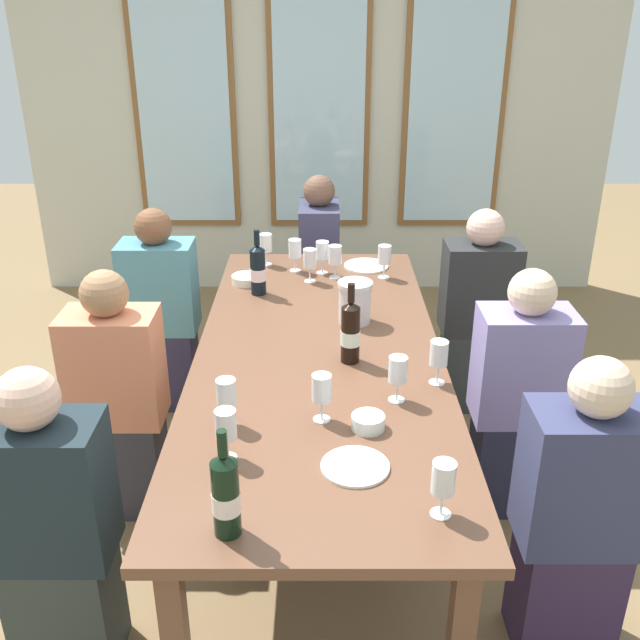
{
  "coord_description": "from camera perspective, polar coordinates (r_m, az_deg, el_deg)",
  "views": [
    {
      "loc": [
        0.01,
        -2.61,
        2.06
      ],
      "look_at": [
        0.0,
        0.2,
        0.79
      ],
      "focal_mm": 40.01,
      "sensor_mm": 36.0,
      "label": 1
    }
  ],
  "objects": [
    {
      "name": "wine_bottle_2",
      "position": [
        1.95,
        -7.46,
        -13.67
      ],
      "size": [
        0.08,
        0.08,
        0.32
      ],
      "color": "black",
      "rests_on": "dining_table"
    },
    {
      "name": "wine_bottle_1",
      "position": [
        2.8,
        2.55,
        -0.96
      ],
      "size": [
        0.08,
        0.08,
        0.33
      ],
      "color": "black",
      "rests_on": "dining_table"
    },
    {
      "name": "wine_glass_8",
      "position": [
        3.68,
        5.28,
        5.09
      ],
      "size": [
        0.07,
        0.07,
        0.17
      ],
      "color": "white",
      "rests_on": "dining_table"
    },
    {
      "name": "dining_table",
      "position": [
        2.96,
        -0.01,
        -3.66
      ],
      "size": [
        1.01,
        2.45,
        0.74
      ],
      "color": "brown",
      "rests_on": "ground"
    },
    {
      "name": "wine_glass_11",
      "position": [
        3.61,
        -0.72,
        4.82
      ],
      "size": [
        0.07,
        0.07,
        0.17
      ],
      "color": "white",
      "rests_on": "dining_table"
    },
    {
      "name": "seated_person_3",
      "position": [
        3.11,
        15.65,
        -6.24
      ],
      "size": [
        0.38,
        0.24,
        1.11
      ],
      "color": "#24263C",
      "rests_on": "ground"
    },
    {
      "name": "wine_glass_4",
      "position": [
        2.41,
        -7.4,
        -5.96
      ],
      "size": [
        0.07,
        0.07,
        0.17
      ],
      "color": "white",
      "rests_on": "dining_table"
    },
    {
      "name": "white_plate_0",
      "position": [
        2.25,
        2.92,
        -11.62
      ],
      "size": [
        0.21,
        0.21,
        0.01
      ],
      "primitive_type": "cylinder",
      "color": "white",
      "rests_on": "dining_table"
    },
    {
      "name": "wine_glass_6",
      "position": [
        3.76,
        -1.91,
        5.62
      ],
      "size": [
        0.07,
        0.07,
        0.17
      ],
      "color": "white",
      "rests_on": "dining_table"
    },
    {
      "name": "seated_person_5",
      "position": [
        3.86,
        12.53,
        0.24
      ],
      "size": [
        0.38,
        0.24,
        1.11
      ],
      "color": "#2F3535",
      "rests_on": "ground"
    },
    {
      "name": "metal_pitcher",
      "position": [
        3.16,
        2.9,
        1.46
      ],
      "size": [
        0.16,
        0.16,
        0.19
      ],
      "color": "silver",
      "rests_on": "dining_table"
    },
    {
      "name": "seated_person_1",
      "position": [
        2.53,
        19.92,
        -14.79
      ],
      "size": [
        0.38,
        0.24,
        1.11
      ],
      "color": "#332443",
      "rests_on": "ground"
    },
    {
      "name": "wine_glass_3",
      "position": [
        3.66,
        1.32,
        5.17
      ],
      "size": [
        0.07,
        0.07,
        0.17
      ],
      "color": "white",
      "rests_on": "dining_table"
    },
    {
      "name": "wine_bottle_0",
      "position": [
        3.47,
        -4.88,
        4.04
      ],
      "size": [
        0.08,
        0.08,
        0.32
      ],
      "color": "black",
      "rests_on": "dining_table"
    },
    {
      "name": "wine_glass_0",
      "position": [
        2.24,
        -7.44,
        -8.44
      ],
      "size": [
        0.07,
        0.07,
        0.17
      ],
      "color": "white",
      "rests_on": "dining_table"
    },
    {
      "name": "ground_plane",
      "position": [
        3.33,
        -0.01,
        -13.98
      ],
      "size": [
        12.0,
        12.0,
        0.0
      ],
      "primitive_type": "plane",
      "color": "brown"
    },
    {
      "name": "wine_glass_2",
      "position": [
        2.03,
        9.94,
        -12.52
      ],
      "size": [
        0.07,
        0.07,
        0.17
      ],
      "color": "white",
      "rests_on": "dining_table"
    },
    {
      "name": "wine_glass_9",
      "position": [
        2.41,
        0.23,
        -5.62
      ],
      "size": [
        0.07,
        0.07,
        0.17
      ],
      "color": "white",
      "rests_on": "dining_table"
    },
    {
      "name": "wine_glass_7",
      "position": [
        2.67,
        9.59,
        -2.72
      ],
      "size": [
        0.07,
        0.07,
        0.17
      ],
      "color": "white",
      "rests_on": "dining_table"
    },
    {
      "name": "wine_glass_10",
      "position": [
        2.54,
        6.34,
        -4.13
      ],
      "size": [
        0.07,
        0.07,
        0.17
      ],
      "color": "white",
      "rests_on": "dining_table"
    },
    {
      "name": "tasting_bowl_1",
      "position": [
        2.42,
        3.96,
        -8.14
      ],
      "size": [
        0.11,
        0.11,
        0.05
      ],
      "primitive_type": "cylinder",
      "color": "white",
      "rests_on": "dining_table"
    },
    {
      "name": "wine_glass_5",
      "position": [
        3.73,
        0.29,
        5.47
      ],
      "size": [
        0.07,
        0.07,
        0.17
      ],
      "color": "white",
      "rests_on": "dining_table"
    },
    {
      "name": "wine_glass_1",
      "position": [
        3.86,
        -4.25,
        6.13
      ],
      "size": [
        0.07,
        0.07,
        0.17
      ],
      "color": "white",
      "rests_on": "dining_table"
    },
    {
      "name": "seated_person_6",
      "position": [
        4.46,
        0.03,
        4.17
      ],
      "size": [
        0.24,
        0.38,
        1.11
      ],
      "color": "#2C342D",
      "rests_on": "ground"
    },
    {
      "name": "seated_person_4",
      "position": [
        3.87,
        -12.44,
        0.36
      ],
      "size": [
        0.38,
        0.24,
        1.11
      ],
      "color": "#2C2843",
      "rests_on": "ground"
    },
    {
      "name": "white_plate_1",
      "position": [
        3.87,
        3.82,
        4.34
      ],
      "size": [
        0.24,
        0.24,
        0.01
      ],
      "primitive_type": "cylinder",
      "color": "white",
      "rests_on": "dining_table"
    },
    {
      "name": "seated_person_2",
      "position": [
        3.11,
        -15.71,
        -6.33
      ],
      "size": [
        0.38,
        0.24,
        1.11
      ],
      "color": "#34333B",
      "rests_on": "ground"
    },
    {
      "name": "back_wall_with_windows",
      "position": [
        5.26,
        0.05,
        17.63
      ],
      "size": [
        4.21,
        0.1,
        2.9
      ],
      "color": "beige",
      "rests_on": "ground"
    },
    {
      "name": "tasting_bowl_0",
      "position": [
        3.64,
        -5.82,
        3.27
      ],
      "size": [
        0.15,
        0.15,
        0.04
      ],
      "primitive_type": "cylinder",
      "color": "white",
      "rests_on": "dining_table"
    },
    {
      "name": "seated_person_0",
      "position": [
        2.49,
        -20.48,
        -15.67
      ],
      "size": [
        0.38,
        0.24,
        1.11
      ],
      "color": "#323936",
      "rests_on": "ground"
    }
  ]
}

